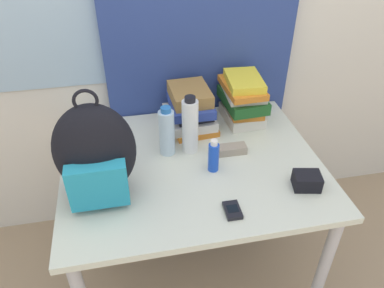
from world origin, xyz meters
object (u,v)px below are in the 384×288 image
Objects in this scene: backpack at (95,154)px; camera_pouch at (307,181)px; sports_bottle at (190,126)px; book_stack_left at (190,109)px; cell_phone at (232,210)px; book_stack_center at (243,99)px; sunscreen_bottle at (214,156)px; sunglasses_case at (229,150)px; water_bottle at (167,132)px.

backpack is 0.82m from camera_pouch.
sports_bottle is at bearing 27.07° from backpack.
backpack is 0.60m from book_stack_left.
book_stack_left reaches higher than cell_phone.
backpack is at bearing -150.12° from book_stack_center.
sunscreen_bottle is at bearing 92.33° from cell_phone.
book_stack_center is 0.31m from sunglasses_case.
water_bottle is 0.46m from cell_phone.
backpack reaches higher than book_stack_center.
sports_bottle is 1.82× the size of sunscreen_bottle.
book_stack_center reaches higher than camera_pouch.
sunscreen_bottle is at bearing -85.49° from book_stack_left.
book_stack_left is at bearing 78.67° from sports_bottle.
sunscreen_bottle is at bearing -65.99° from sports_bottle.
sunglasses_case is at bearing 130.59° from camera_pouch.
cell_phone is at bearing -79.05° from sports_bottle.
book_stack_left is 1.89× the size of sunscreen_bottle.
sunglasses_case is at bearing -18.34° from sports_bottle.
book_stack_center reaches higher than book_stack_left.
sunscreen_bottle is 1.69× the size of cell_phone.
water_bottle is (0.29, 0.20, -0.08)m from backpack.
backpack is 0.81m from book_stack_center.
water_bottle is 0.85× the size of sports_bottle.
sunglasses_case is at bearing -12.42° from water_bottle.
sunscreen_bottle is 1.00× the size of sunglasses_case.
book_stack_left is 1.01× the size of book_stack_center.
water_bottle is at bearing 146.46° from camera_pouch.
book_stack_center is 0.66m from cell_phone.
sunscreen_bottle is (0.03, -0.35, -0.03)m from book_stack_left.
sunscreen_bottle reaches higher than cell_phone.
book_stack_center is at bearing 62.05° from sunglasses_case.
backpack is 1.58× the size of book_stack_left.
sports_bottle is at bearing 140.63° from camera_pouch.
book_stack_center is 1.87× the size of sunscreen_bottle.
camera_pouch reaches higher than cell_phone.
water_bottle is 1.55× the size of sunscreen_bottle.
book_stack_left is (0.43, 0.40, -0.09)m from backpack.
water_bottle reaches higher than sunglasses_case.
book_stack_left is 0.36m from sunscreen_bottle.
water_bottle is 0.29m from sunglasses_case.
sunscreen_bottle is 0.38m from camera_pouch.
sports_bottle is (-0.04, -0.20, 0.04)m from book_stack_left.
book_stack_center is 0.45m from water_bottle.
cell_phone is 0.34m from camera_pouch.
book_stack_left reaches higher than camera_pouch.
book_stack_left is at bearing 42.87° from backpack.
book_stack_left is at bearing 94.51° from sunscreen_bottle.
book_stack_left is 0.26m from book_stack_center.
book_stack_left is at bearing 179.57° from book_stack_center.
book_stack_left is 0.24m from water_bottle.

